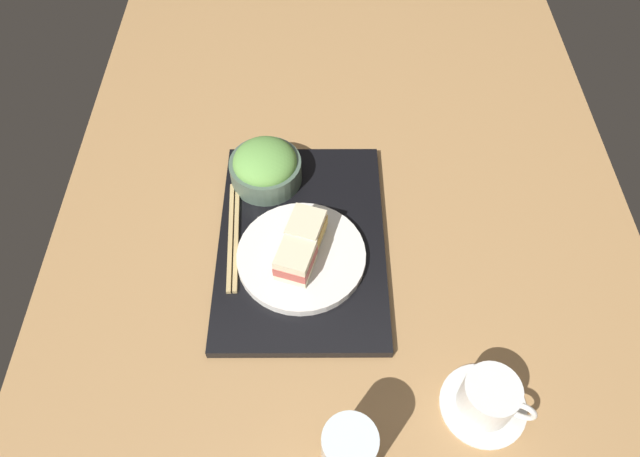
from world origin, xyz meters
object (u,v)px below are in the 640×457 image
object	(u,v)px
sandwich_plate	(301,256)
drinking_glass	(348,453)
chopsticks_pair	(233,235)
coffee_cup	(489,399)
salad_bowl	(265,166)
sandwich_near	(306,230)
sandwich_far	(296,260)

from	to	relation	value
sandwich_plate	drinking_glass	xyz separation A→B (cm)	(31.36, 6.45, 3.46)
chopsticks_pair	coffee_cup	world-z (taller)	coffee_cup
chopsticks_pair	coffee_cup	bearing A→B (deg)	53.06
salad_bowl	sandwich_near	bearing A→B (deg)	27.01
sandwich_far	drinking_glass	size ratio (longest dim) A/B	0.64
sandwich_near	sandwich_plate	bearing A→B (deg)	-15.45
sandwich_plate	sandwich_far	size ratio (longest dim) A/B	2.75
sandwich_near	chopsticks_pair	size ratio (longest dim) A/B	0.35
sandwich_near	drinking_glass	xyz separation A→B (cm)	(34.12, 5.68, 0.20)
coffee_cup	drinking_glass	world-z (taller)	drinking_glass
sandwich_near	drinking_glass	size ratio (longest dim) A/B	0.64
salad_bowl	coffee_cup	size ratio (longest dim) A/B	1.03
sandwich_far	chopsticks_pair	world-z (taller)	sandwich_far
sandwich_near	salad_bowl	xyz separation A→B (cm)	(-14.18, -7.23, -0.63)
sandwich_near	sandwich_far	world-z (taller)	sandwich_near
sandwich_far	sandwich_plate	bearing A→B (deg)	164.55
coffee_cup	drinking_glass	xyz separation A→B (cm)	(7.81, -19.43, 2.78)
chopsticks_pair	coffee_cup	size ratio (longest dim) A/B	1.79
chopsticks_pair	drinking_glass	xyz separation A→B (cm)	(35.78, 17.77, 3.85)
sandwich_plate	chopsticks_pair	world-z (taller)	sandwich_plate
sandwich_near	sandwich_far	size ratio (longest dim) A/B	1.01
salad_bowl	drinking_glass	xyz separation A→B (cm)	(48.30, 12.91, 0.83)
sandwich_far	coffee_cup	world-z (taller)	sandwich_far
drinking_glass	sandwich_plate	bearing A→B (deg)	-168.38
chopsticks_pair	sandwich_near	bearing A→B (deg)	82.21
sandwich_near	salad_bowl	world-z (taller)	salad_bowl
salad_bowl	coffee_cup	world-z (taller)	salad_bowl
sandwich_far	chopsticks_pair	xyz separation A→B (cm)	(-7.19, -10.56, -3.55)
sandwich_plate	chopsticks_pair	bearing A→B (deg)	-111.33
sandwich_near	coffee_cup	size ratio (longest dim) A/B	0.62
chopsticks_pair	coffee_cup	xyz separation A→B (cm)	(27.97, 37.20, 1.07)
sandwich_far	drinking_glass	world-z (taller)	drinking_glass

